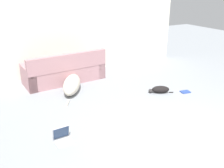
{
  "coord_description": "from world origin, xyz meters",
  "views": [
    {
      "loc": [
        -2.59,
        -2.33,
        2.44
      ],
      "look_at": [
        -0.25,
        1.86,
        0.52
      ],
      "focal_mm": 40.0,
      "sensor_mm": 36.0,
      "label": 1
    }
  ],
  "objects": [
    {
      "name": "wall_back",
      "position": [
        0.0,
        4.4,
        1.4
      ],
      "size": [
        6.8,
        0.06,
        2.8
      ],
      "color": "beige",
      "rests_on": "ground_plane"
    },
    {
      "name": "ground_plane",
      "position": [
        0.0,
        0.0,
        0.0
      ],
      "size": [
        20.0,
        20.0,
        0.0
      ],
      "primitive_type": "plane",
      "color": "gray"
    },
    {
      "name": "couch",
      "position": [
        -0.62,
        3.8,
        0.27
      ],
      "size": [
        2.13,
        0.93,
        0.83
      ],
      "rotation": [
        0.0,
        0.0,
        3.19
      ],
      "color": "#A3757A",
      "rests_on": "ground_plane"
    },
    {
      "name": "laptop_open",
      "position": [
        -1.59,
        1.17,
        0.08
      ],
      "size": [
        0.3,
        0.28,
        0.24
      ],
      "rotation": [
        0.0,
        0.0,
        0.04
      ],
      "color": "#B7B7BC",
      "rests_on": "ground_plane"
    },
    {
      "name": "book_blue",
      "position": [
        1.68,
        1.66,
        0.01
      ],
      "size": [
        0.25,
        0.19,
        0.02
      ],
      "rotation": [
        0.0,
        0.0,
        -0.18
      ],
      "color": "#28428E",
      "rests_on": "ground_plane"
    },
    {
      "name": "book_cream",
      "position": [
        -0.22,
        1.09,
        0.01
      ],
      "size": [
        0.22,
        0.22,
        0.02
      ],
      "rotation": [
        0.0,
        0.0,
        -0.86
      ],
      "color": "beige",
      "rests_on": "ground_plane"
    },
    {
      "name": "cat",
      "position": [
        1.11,
        1.94,
        0.09
      ],
      "size": [
        0.56,
        0.36,
        0.18
      ],
      "rotation": [
        0.0,
        0.0,
        2.65
      ],
      "color": "black",
      "rests_on": "ground_plane"
    },
    {
      "name": "dog",
      "position": [
        -0.66,
        3.12,
        0.18
      ],
      "size": [
        0.93,
        1.45,
        0.38
      ],
      "rotation": [
        0.0,
        0.0,
        1.06
      ],
      "color": "beige",
      "rests_on": "ground_plane"
    }
  ]
}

